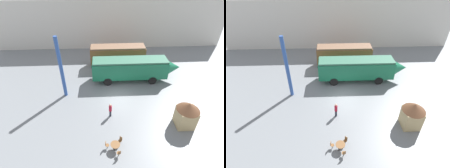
{
  "view_description": "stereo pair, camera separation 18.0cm",
  "coord_description": "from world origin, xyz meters",
  "views": [
    {
      "loc": [
        -1.64,
        -17.16,
        14.63
      ],
      "look_at": [
        -0.67,
        1.0,
        1.6
      ],
      "focal_mm": 28.0,
      "sensor_mm": 36.0,
      "label": 1
    },
    {
      "loc": [
        -1.46,
        -17.17,
        14.63
      ],
      "look_at": [
        -0.67,
        1.0,
        1.6
      ],
      "focal_mm": 28.0,
      "sensor_mm": 36.0,
      "label": 2
    }
  ],
  "objects": [
    {
      "name": "ticket_kiosk",
      "position": [
        6.75,
        -4.74,
        1.67
      ],
      "size": [
        2.34,
        2.34,
        3.0
      ],
      "color": "tan",
      "rests_on": "ground_plane"
    },
    {
      "name": "backdrop_wall",
      "position": [
        0.0,
        15.87,
        4.5
      ],
      "size": [
        44.0,
        0.15,
        9.0
      ],
      "color": "silver",
      "rests_on": "ground_plane"
    },
    {
      "name": "ground_plane",
      "position": [
        0.0,
        0.0,
        0.0
      ],
      "size": [
        80.0,
        80.0,
        0.0
      ],
      "primitive_type": "plane",
      "color": "gray"
    },
    {
      "name": "cafe_chair_1",
      "position": [
        -1.62,
        -7.19,
        0.51
      ],
      "size": [
        0.38,
        0.36,
        0.87
      ],
      "rotation": [
        0.0,
        0.0,
        6.1
      ],
      "color": "black",
      "rests_on": "ground_plane"
    },
    {
      "name": "support_pillar",
      "position": [
        -6.75,
        1.11,
        4.0
      ],
      "size": [
        0.44,
        0.44,
        8.0
      ],
      "color": "#2D519E",
      "rests_on": "ground_plane"
    },
    {
      "name": "cafe_table_near",
      "position": [
        -0.81,
        -7.34,
        0.57
      ],
      "size": [
        0.91,
        0.91,
        0.71
      ],
      "color": "black",
      "rests_on": "ground_plane"
    },
    {
      "name": "visitor_person",
      "position": [
        -1.07,
        -3.02,
        0.97
      ],
      "size": [
        0.34,
        0.34,
        1.77
      ],
      "color": "#262633",
      "rests_on": "ground_plane"
    },
    {
      "name": "cafe_chair_0",
      "position": [
        -0.27,
        -6.71,
        0.51
      ],
      "size": [
        0.4,
        0.41,
        0.87
      ],
      "rotation": [
        0.0,
        0.0,
        4.0
      ],
      "color": "black",
      "rests_on": "ground_plane"
    },
    {
      "name": "cafe_chair_2",
      "position": [
        -0.54,
        -8.12,
        0.51
      ],
      "size": [
        0.37,
        0.39,
        0.87
      ],
      "rotation": [
        0.0,
        0.0,
        8.19
      ],
      "color": "black",
      "rests_on": "ground_plane"
    },
    {
      "name": "streamlined_locomotive",
      "position": [
        2.78,
        4.12,
        2.07
      ],
      "size": [
        12.53,
        2.6,
        3.42
      ],
      "color": "#196B47",
      "rests_on": "ground_plane"
    },
    {
      "name": "passenger_coach_wooden",
      "position": [
        0.67,
        8.8,
        2.01
      ],
      "size": [
        8.8,
        2.43,
        3.4
      ],
      "color": "brown",
      "rests_on": "ground_plane"
    }
  ]
}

